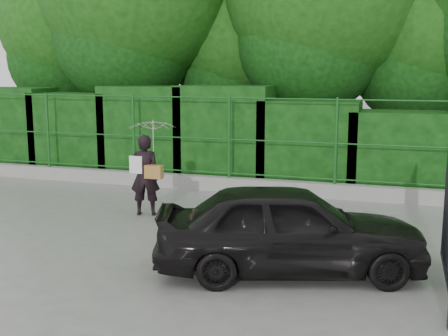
% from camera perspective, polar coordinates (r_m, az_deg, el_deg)
% --- Properties ---
extents(ground, '(80.00, 80.00, 0.00)m').
position_cam_1_polar(ground, '(8.56, -11.11, -8.26)').
color(ground, gray).
extents(kerb, '(14.00, 0.25, 0.30)m').
position_cam_1_polar(kerb, '(12.52, -1.23, -1.55)').
color(kerb, '#9E9E99').
rests_on(kerb, ground).
extents(fence, '(14.13, 0.06, 1.80)m').
position_cam_1_polar(fence, '(12.28, -0.27, 3.19)').
color(fence, '#18541C').
rests_on(fence, kerb).
extents(hedge, '(14.20, 1.20, 2.28)m').
position_cam_1_polar(hedge, '(13.38, -0.77, 3.06)').
color(hedge, black).
rests_on(hedge, ground).
extents(woman, '(0.89, 0.87, 1.77)m').
position_cam_1_polar(woman, '(10.28, -7.51, 1.56)').
color(woman, black).
rests_on(woman, ground).
extents(car, '(3.78, 2.40, 1.20)m').
position_cam_1_polar(car, '(7.43, 6.69, -6.13)').
color(car, black).
rests_on(car, ground).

